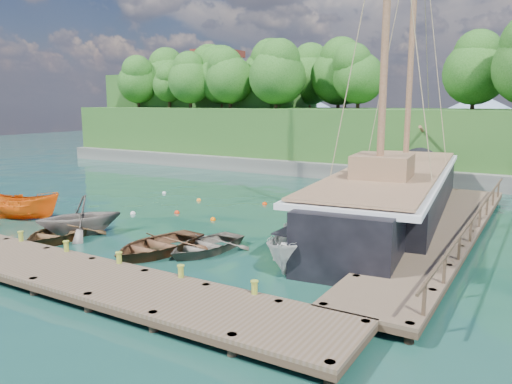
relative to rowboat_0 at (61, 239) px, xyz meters
The scene contains 25 objects.
ground 5.30m from the rowboat_0, 29.34° to the left, with size 160.00×160.00×0.00m, color #153C2B.
dock_near 7.70m from the rowboat_0, 30.54° to the right, with size 20.00×3.20×1.10m.
dock_east 18.76m from the rowboat_0, 30.77° to the left, with size 3.20×24.00×1.10m.
bollard_0 2.58m from the rowboat_0, 76.13° to the right, with size 0.26×0.26×0.45m, color olive.
bollard_1 4.40m from the rowboat_0, 34.69° to the right, with size 0.26×0.26×0.45m, color olive.
bollard_2 7.08m from the rowboat_0, 20.72° to the right, with size 0.26×0.26×0.45m, color olive.
bollard_3 9.94m from the rowboat_0, 14.59° to the right, with size 0.26×0.26×0.45m, color olive.
bollard_4 12.86m from the rowboat_0, 11.22° to the right, with size 0.26×0.26×0.45m, color olive.
rowboat_0 is the anchor object (origin of this frame).
rowboat_1 1.07m from the rowboat_0, 80.85° to the left, with size 3.52×4.08×2.15m, color slate.
rowboat_2 5.67m from the rowboat_0, ahead, with size 3.38×4.73×0.98m, color #543420.
rowboat_3 7.59m from the rowboat_0, 14.70° to the left, with size 2.98×4.18×0.86m, color #5C544A.
motorboat_orange 5.67m from the rowboat_0, 162.07° to the left, with size 1.67×4.44×1.71m, color orange.
cabin_boat_white 11.84m from the rowboat_0, 10.98° to the left, with size 1.66×4.41×1.70m, color silver.
schooner 17.99m from the rowboat_0, 44.70° to the left, with size 7.91×29.93×22.37m.
mooring_buoy_0 5.96m from the rowboat_0, 99.15° to the left, with size 0.32×0.32×0.32m, color silver.
mooring_buoy_1 7.54m from the rowboat_0, 81.21° to the left, with size 0.31×0.31×0.31m, color red.
mooring_buoy_2 8.18m from the rowboat_0, 59.87° to the left, with size 0.31×0.31×0.31m, color #F66100.
mooring_buoy_3 12.52m from the rowboat_0, 48.67° to the left, with size 0.33×0.33×0.33m, color white.
mooring_buoy_4 11.21m from the rowboat_0, 90.28° to the left, with size 0.31×0.31×0.31m, color orange.
mooring_buoy_5 13.19m from the rowboat_0, 70.36° to the left, with size 0.33×0.33×0.33m, color #E23403.
mooring_buoy_6 12.71m from the rowboat_0, 107.96° to the left, with size 0.29×0.29×0.29m, color silver.
mooring_buoy_7 8.61m from the rowboat_0, 31.14° to the left, with size 0.30×0.30×0.30m, color #F33B05.
headland 35.38m from the rowboat_0, 103.67° to the left, with size 51.00×19.31×12.90m.
distant_ridge 73.27m from the rowboat_0, 82.99° to the left, with size 117.00×40.00×10.00m.
Camera 1 is at (15.76, -18.02, 6.64)m, focal length 35.00 mm.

